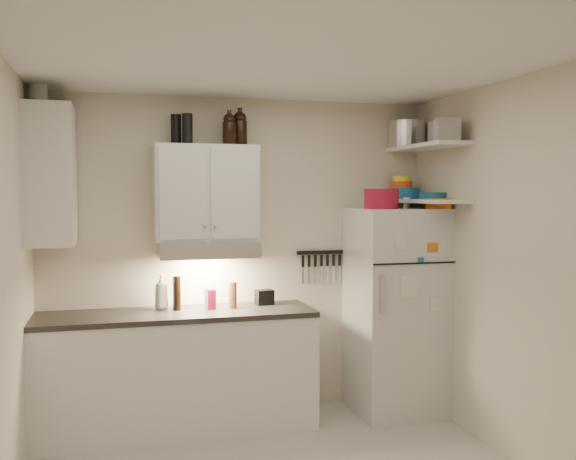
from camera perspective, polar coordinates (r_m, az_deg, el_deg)
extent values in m
cube|color=white|center=(3.91, -0.03, 14.88)|extent=(3.20, 3.00, 0.02)
cube|color=beige|center=(5.33, -4.34, -2.37)|extent=(3.20, 0.02, 2.60)
cube|color=beige|center=(4.56, 19.90, -3.50)|extent=(0.02, 3.00, 2.60)
cube|color=white|center=(5.11, -9.82, -12.48)|extent=(2.10, 0.60, 0.88)
cube|color=#2C2825|center=(5.00, -9.88, -7.40)|extent=(2.10, 0.62, 0.04)
cube|color=white|center=(5.08, -7.31, 3.27)|extent=(0.80, 0.33, 0.75)
cube|color=white|center=(4.91, -20.35, 4.55)|extent=(0.33, 0.55, 1.00)
cube|color=silver|center=(5.04, -7.17, -1.68)|extent=(0.76, 0.46, 0.12)
cube|color=silver|center=(5.45, 9.53, -7.06)|extent=(0.70, 0.68, 1.70)
cube|color=white|center=(5.34, 12.25, 7.25)|extent=(0.30, 0.95, 0.03)
cube|color=white|center=(5.33, 12.19, 2.52)|extent=(0.30, 0.95, 0.03)
cube|color=black|center=(5.48, 2.91, -1.99)|extent=(0.42, 0.02, 0.03)
cylinder|color=maroon|center=(5.12, 8.30, 2.76)|extent=(0.28, 0.28, 0.16)
cube|color=#C86B19|center=(5.30, 13.14, 2.31)|extent=(0.28, 0.30, 0.08)
cylinder|color=silver|center=(5.41, 10.50, 2.39)|extent=(0.06, 0.06, 0.09)
cylinder|color=silver|center=(5.60, 10.52, 8.37)|extent=(0.32, 0.32, 0.22)
cube|color=#AAAAAD|center=(5.25, 13.59, 8.41)|extent=(0.19, 0.18, 0.17)
cube|color=#AAAAAD|center=(5.03, 13.95, 8.62)|extent=(0.21, 0.21, 0.17)
cylinder|color=#195E8A|center=(5.59, 10.45, 3.21)|extent=(0.24, 0.24, 0.09)
cylinder|color=#F34816|center=(5.61, 10.02, 3.99)|extent=(0.19, 0.19, 0.06)
cylinder|color=#F5F52B|center=(5.61, 10.03, 4.52)|extent=(0.15, 0.15, 0.05)
cylinder|color=#195E8A|center=(5.38, 12.76, 2.98)|extent=(0.26, 0.26, 0.06)
cylinder|color=black|center=(5.05, -8.94, 8.86)|extent=(0.10, 0.10, 0.24)
cylinder|color=black|center=(5.12, -9.92, 8.77)|extent=(0.10, 0.10, 0.24)
cylinder|color=silver|center=(5.01, -21.33, 11.26)|extent=(0.17, 0.17, 0.18)
imported|color=white|center=(5.09, -11.18, -5.22)|extent=(0.14, 0.14, 0.31)
cylinder|color=brown|center=(5.08, -4.94, -5.79)|extent=(0.09, 0.09, 0.21)
cylinder|color=#3B5715|center=(5.08, -9.94, -5.53)|extent=(0.06, 0.06, 0.26)
cylinder|color=black|center=(5.04, -9.81, -5.56)|extent=(0.06, 0.06, 0.27)
cylinder|color=silver|center=(5.05, -7.13, -6.08)|extent=(0.06, 0.06, 0.17)
cylinder|color=maroon|center=(5.06, -6.84, -6.13)|extent=(0.10, 0.10, 0.16)
cube|color=black|center=(5.24, -2.11, -5.99)|extent=(0.15, 0.12, 0.12)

